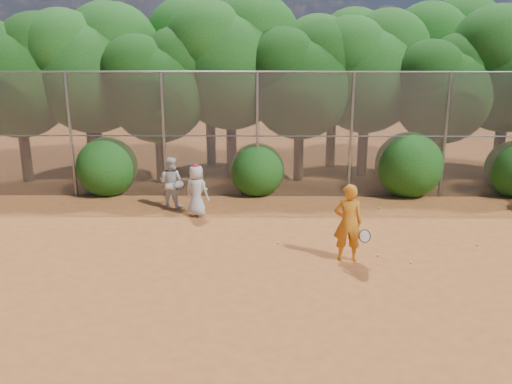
{
  "coord_description": "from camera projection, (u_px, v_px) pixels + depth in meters",
  "views": [
    {
      "loc": [
        -0.86,
        -9.85,
        4.5
      ],
      "look_at": [
        -1.0,
        2.5,
        1.1
      ],
      "focal_mm": 35.0,
      "sensor_mm": 36.0,
      "label": 1
    }
  ],
  "objects": [
    {
      "name": "ball_4",
      "position": [
        278.0,
        242.0,
        12.3
      ],
      "size": [
        0.07,
        0.07,
        0.07
      ],
      "primitive_type": "sphere",
      "color": "yellow",
      "rests_on": "ground"
    },
    {
      "name": "ball_2",
      "position": [
        411.0,
        262.0,
        11.11
      ],
      "size": [
        0.07,
        0.07,
        0.07
      ],
      "primitive_type": "sphere",
      "color": "yellow",
      "rests_on": "ground"
    },
    {
      "name": "tree_4",
      "position": [
        302.0,
        77.0,
        17.62
      ],
      "size": [
        4.19,
        3.64,
        5.73
      ],
      "color": "black",
      "rests_on": "ground"
    },
    {
      "name": "ground",
      "position": [
        301.0,
        272.0,
        10.69
      ],
      "size": [
        80.0,
        80.0,
        0.0
      ],
      "primitive_type": "plane",
      "color": "#A55625",
      "rests_on": "ground"
    },
    {
      "name": "tree_12",
      "position": [
        444.0,
        55.0,
        20.26
      ],
      "size": [
        5.02,
        4.37,
        6.88
      ],
      "color": "black",
      "rests_on": "ground"
    },
    {
      "name": "ball_5",
      "position": [
        379.0,
        208.0,
        15.07
      ],
      "size": [
        0.07,
        0.07,
        0.07
      ],
      "primitive_type": "sphere",
      "color": "yellow",
      "rests_on": "ground"
    },
    {
      "name": "ball_3",
      "position": [
        477.0,
        245.0,
        12.16
      ],
      "size": [
        0.07,
        0.07,
        0.07
      ],
      "primitive_type": "sphere",
      "color": "yellow",
      "rests_on": "ground"
    },
    {
      "name": "ball_0",
      "position": [
        378.0,
        255.0,
        11.51
      ],
      "size": [
        0.07,
        0.07,
        0.07
      ],
      "primitive_type": "sphere",
      "color": "yellow",
      "rests_on": "ground"
    },
    {
      "name": "tree_5",
      "position": [
        368.0,
        68.0,
        18.29
      ],
      "size": [
        4.51,
        3.92,
        6.17
      ],
      "color": "black",
      "rests_on": "ground"
    },
    {
      "name": "tree_7",
      "position": [
        511.0,
        61.0,
        17.79
      ],
      "size": [
        4.77,
        4.14,
        6.53
      ],
      "color": "black",
      "rests_on": "ground"
    },
    {
      "name": "ball_1",
      "position": [
        349.0,
        216.0,
        14.31
      ],
      "size": [
        0.07,
        0.07,
        0.07
      ],
      "primitive_type": "sphere",
      "color": "yellow",
      "rests_on": "ground"
    },
    {
      "name": "bush_1",
      "position": [
        257.0,
        167.0,
        16.53
      ],
      "size": [
        1.8,
        1.8,
        1.8
      ],
      "primitive_type": "sphere",
      "color": "#164E13",
      "rests_on": "ground"
    },
    {
      "name": "tree_2",
      "position": [
        159.0,
        82.0,
        17.34
      ],
      "size": [
        3.99,
        3.47,
        5.47
      ],
      "color": "black",
      "rests_on": "ground"
    },
    {
      "name": "bush_2",
      "position": [
        409.0,
        162.0,
        16.42
      ],
      "size": [
        2.2,
        2.2,
        2.2
      ],
      "primitive_type": "sphere",
      "color": "#164E13",
      "rests_on": "ground"
    },
    {
      "name": "player_teen",
      "position": [
        197.0,
        190.0,
        14.28
      ],
      "size": [
        0.87,
        0.75,
        1.52
      ],
      "rotation": [
        0.0,
        0.0,
        2.69
      ],
      "color": "silver",
      "rests_on": "ground"
    },
    {
      "name": "tree_0",
      "position": [
        18.0,
        72.0,
        17.5
      ],
      "size": [
        4.38,
        3.81,
        6.0
      ],
      "color": "black",
      "rests_on": "ground"
    },
    {
      "name": "bush_0",
      "position": [
        107.0,
        164.0,
        16.56
      ],
      "size": [
        2.0,
        2.0,
        2.0
      ],
      "primitive_type": "sphere",
      "color": "#164E13",
      "rests_on": "ground"
    },
    {
      "name": "fence_back",
      "position": [
        285.0,
        134.0,
        15.93
      ],
      "size": [
        20.05,
        0.09,
        4.03
      ],
      "color": "gray",
      "rests_on": "ground"
    },
    {
      "name": "player_white",
      "position": [
        171.0,
        182.0,
        15.05
      ],
      "size": [
        0.92,
        0.81,
        1.57
      ],
      "rotation": [
        0.0,
        0.0,
        2.82
      ],
      "color": "silver",
      "rests_on": "ground"
    },
    {
      "name": "tree_3",
      "position": [
        232.0,
        58.0,
        18.07
      ],
      "size": [
        4.89,
        4.26,
        6.7
      ],
      "color": "black",
      "rests_on": "ground"
    },
    {
      "name": "tree_11",
      "position": [
        335.0,
        64.0,
        19.82
      ],
      "size": [
        4.64,
        4.03,
        6.35
      ],
      "color": "black",
      "rests_on": "ground"
    },
    {
      "name": "tree_6",
      "position": [
        445.0,
        86.0,
        17.45
      ],
      "size": [
        3.86,
        3.36,
        5.29
      ],
      "color": "black",
      "rests_on": "ground"
    },
    {
      "name": "tree_9",
      "position": [
        86.0,
        59.0,
        20.08
      ],
      "size": [
        4.83,
        4.2,
        6.62
      ],
      "color": "black",
      "rests_on": "ground"
    },
    {
      "name": "player_yellow",
      "position": [
        348.0,
        223.0,
        11.11
      ],
      "size": [
        0.84,
        0.53,
        1.78
      ],
      "rotation": [
        0.0,
        0.0,
        3.12
      ],
      "color": "orange",
      "rests_on": "ground"
    },
    {
      "name": "tree_10",
      "position": [
        211.0,
        52.0,
        20.14
      ],
      "size": [
        5.15,
        4.48,
        7.06
      ],
      "color": "black",
      "rests_on": "ground"
    },
    {
      "name": "tree_1",
      "position": [
        93.0,
        65.0,
        17.89
      ],
      "size": [
        4.64,
        4.03,
        6.35
      ],
      "color": "black",
      "rests_on": "ground"
    }
  ]
}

